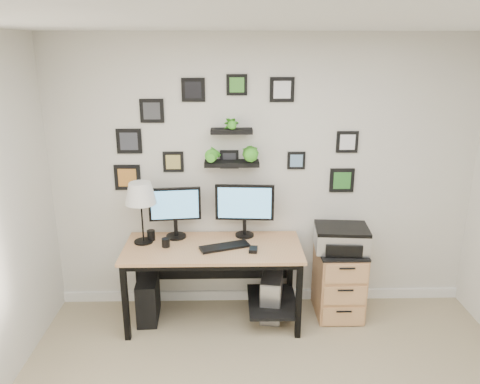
{
  "coord_description": "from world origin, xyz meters",
  "views": [
    {
      "loc": [
        -0.31,
        -2.25,
        2.48
      ],
      "look_at": [
        -0.23,
        1.83,
        1.2
      ],
      "focal_mm": 35.0,
      "sensor_mm": 36.0,
      "label": 1
    }
  ],
  "objects_px": {
    "desk": "(217,257)",
    "pc_tower_grey": "(272,295)",
    "file_cabinet": "(339,281)",
    "monitor_right": "(245,206)",
    "monitor_left": "(175,209)",
    "mug": "(166,243)",
    "pc_tower_black": "(148,298)",
    "printer": "(341,238)",
    "table_lamp": "(141,195)"
  },
  "relations": [
    {
      "from": "mug",
      "to": "file_cabinet",
      "type": "height_order",
      "value": "mug"
    },
    {
      "from": "table_lamp",
      "to": "mug",
      "type": "xyz_separation_m",
      "value": [
        0.22,
        -0.11,
        -0.42
      ]
    },
    {
      "from": "monitor_left",
      "to": "mug",
      "type": "bearing_deg",
      "value": -107.96
    },
    {
      "from": "desk",
      "to": "mug",
      "type": "bearing_deg",
      "value": -175.44
    },
    {
      "from": "monitor_right",
      "to": "printer",
      "type": "distance_m",
      "value": 0.94
    },
    {
      "from": "desk",
      "to": "monitor_right",
      "type": "distance_m",
      "value": 0.54
    },
    {
      "from": "table_lamp",
      "to": "pc_tower_grey",
      "type": "relative_size",
      "value": 1.27
    },
    {
      "from": "file_cabinet",
      "to": "printer",
      "type": "bearing_deg",
      "value": -155.66
    },
    {
      "from": "mug",
      "to": "desk",
      "type": "bearing_deg",
      "value": 4.56
    },
    {
      "from": "monitor_left",
      "to": "monitor_right",
      "type": "distance_m",
      "value": 0.65
    },
    {
      "from": "file_cabinet",
      "to": "monitor_left",
      "type": "bearing_deg",
      "value": 175.61
    },
    {
      "from": "file_cabinet",
      "to": "mug",
      "type": "bearing_deg",
      "value": -176.64
    },
    {
      "from": "desk",
      "to": "mug",
      "type": "height_order",
      "value": "mug"
    },
    {
      "from": "file_cabinet",
      "to": "printer",
      "type": "relative_size",
      "value": 1.32
    },
    {
      "from": "printer",
      "to": "monitor_right",
      "type": "bearing_deg",
      "value": 171.09
    },
    {
      "from": "table_lamp",
      "to": "monitor_left",
      "type": "bearing_deg",
      "value": 20.16
    },
    {
      "from": "monitor_left",
      "to": "file_cabinet",
      "type": "bearing_deg",
      "value": -4.39
    },
    {
      "from": "monitor_right",
      "to": "mug",
      "type": "relative_size",
      "value": 6.69
    },
    {
      "from": "desk",
      "to": "pc_tower_grey",
      "type": "xyz_separation_m",
      "value": [
        0.51,
        0.03,
        -0.42
      ]
    },
    {
      "from": "desk",
      "to": "table_lamp",
      "type": "relative_size",
      "value": 2.79
    },
    {
      "from": "desk",
      "to": "printer",
      "type": "height_order",
      "value": "printer"
    },
    {
      "from": "file_cabinet",
      "to": "printer",
      "type": "xyz_separation_m",
      "value": [
        -0.0,
        -0.0,
        0.44
      ]
    },
    {
      "from": "desk",
      "to": "monitor_right",
      "type": "xyz_separation_m",
      "value": [
        0.26,
        0.2,
        0.43
      ]
    },
    {
      "from": "mug",
      "to": "file_cabinet",
      "type": "xyz_separation_m",
      "value": [
        1.61,
        0.09,
        -0.46
      ]
    },
    {
      "from": "mug",
      "to": "pc_tower_black",
      "type": "relative_size",
      "value": 0.2
    },
    {
      "from": "desk",
      "to": "pc_tower_black",
      "type": "bearing_deg",
      "value": 179.68
    },
    {
      "from": "monitor_left",
      "to": "table_lamp",
      "type": "relative_size",
      "value": 0.86
    },
    {
      "from": "monitor_right",
      "to": "printer",
      "type": "height_order",
      "value": "monitor_right"
    },
    {
      "from": "pc_tower_grey",
      "to": "mug",
      "type": "bearing_deg",
      "value": -175.85
    },
    {
      "from": "mug",
      "to": "pc_tower_black",
      "type": "xyz_separation_m",
      "value": [
        -0.2,
        0.04,
        -0.58
      ]
    },
    {
      "from": "pc_tower_black",
      "to": "printer",
      "type": "relative_size",
      "value": 0.81
    },
    {
      "from": "desk",
      "to": "monitor_right",
      "type": "bearing_deg",
      "value": 37.27
    },
    {
      "from": "monitor_right",
      "to": "monitor_left",
      "type": "bearing_deg",
      "value": -178.22
    },
    {
      "from": "desk",
      "to": "pc_tower_black",
      "type": "relative_size",
      "value": 3.88
    },
    {
      "from": "pc_tower_grey",
      "to": "monitor_left",
      "type": "bearing_deg",
      "value": 171.02
    },
    {
      "from": "monitor_left",
      "to": "desk",
      "type": "bearing_deg",
      "value": -24.46
    },
    {
      "from": "desk",
      "to": "pc_tower_grey",
      "type": "bearing_deg",
      "value": 3.78
    },
    {
      "from": "file_cabinet",
      "to": "pc_tower_grey",
      "type": "bearing_deg",
      "value": -177.83
    },
    {
      "from": "desk",
      "to": "table_lamp",
      "type": "xyz_separation_m",
      "value": [
        -0.68,
        0.07,
        0.58
      ]
    },
    {
      "from": "table_lamp",
      "to": "pc_tower_black",
      "type": "distance_m",
      "value": 1.01
    },
    {
      "from": "monitor_right",
      "to": "table_lamp",
      "type": "distance_m",
      "value": 0.95
    },
    {
      "from": "file_cabinet",
      "to": "monitor_right",
      "type": "bearing_deg",
      "value": 171.22
    },
    {
      "from": "monitor_left",
      "to": "monitor_right",
      "type": "bearing_deg",
      "value": 1.78
    },
    {
      "from": "monitor_left",
      "to": "file_cabinet",
      "type": "distance_m",
      "value": 1.7
    },
    {
      "from": "table_lamp",
      "to": "printer",
      "type": "relative_size",
      "value": 1.13
    },
    {
      "from": "monitor_right",
      "to": "table_lamp",
      "type": "xyz_separation_m",
      "value": [
        -0.93,
        -0.13,
        0.16
      ]
    },
    {
      "from": "pc_tower_grey",
      "to": "table_lamp",
      "type": "bearing_deg",
      "value": 178.22
    },
    {
      "from": "file_cabinet",
      "to": "table_lamp",
      "type": "bearing_deg",
      "value": 179.6
    },
    {
      "from": "pc_tower_black",
      "to": "table_lamp",
      "type": "bearing_deg",
      "value": 103.53
    },
    {
      "from": "table_lamp",
      "to": "printer",
      "type": "height_order",
      "value": "table_lamp"
    }
  ]
}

